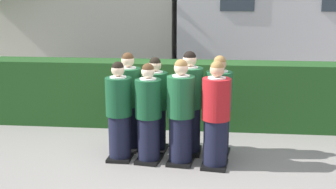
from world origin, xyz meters
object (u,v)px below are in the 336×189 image
student_front_row_1 (148,116)px  student_in_red_blazer (216,118)px  student_front_row_0 (119,114)px  student_rear_row_2 (189,105)px  student_rear_row_3 (219,108)px  student_rear_row_0 (129,104)px  student_rear_row_1 (155,107)px  student_front_row_2 (181,115)px

student_front_row_1 → student_in_red_blazer: (1.05, -0.11, 0.03)m
student_front_row_0 → student_rear_row_2: bearing=20.1°
student_rear_row_3 → student_in_red_blazer: bearing=-94.7°
student_rear_row_0 → student_front_row_0: bearing=-96.9°
student_in_red_blazer → student_rear_row_1: student_in_red_blazer is taller
student_front_row_0 → student_rear_row_0: size_ratio=0.96×
student_rear_row_0 → student_rear_row_3: bearing=-4.6°
student_in_red_blazer → student_rear_row_0: (-1.47, 0.67, 0.01)m
student_front_row_1 → student_front_row_2: bearing=-1.8°
student_front_row_1 → student_rear_row_2: student_rear_row_2 is taller
student_rear_row_1 → student_rear_row_2: 0.58m
student_in_red_blazer → student_front_row_2: bearing=169.9°
student_in_red_blazer → student_front_row_1: bearing=173.9°
student_in_red_blazer → student_rear_row_2: (-0.44, 0.57, 0.03)m
student_front_row_1 → student_in_red_blazer: size_ratio=0.96×
student_rear_row_0 → student_rear_row_3: 1.52m
student_rear_row_1 → student_rear_row_3: 1.06m
student_rear_row_0 → student_rear_row_2: bearing=-5.6°
student_in_red_blazer → student_rear_row_3: student_rear_row_3 is taller
student_rear_row_3 → student_rear_row_2: bearing=177.6°
student_front_row_0 → student_front_row_1: student_front_row_0 is taller
student_front_row_0 → student_in_red_blazer: student_in_red_blazer is taller
student_front_row_2 → student_in_red_blazer: size_ratio=1.00×
student_front_row_0 → student_front_row_1: size_ratio=1.01×
student_front_row_1 → student_rear_row_2: (0.61, 0.45, 0.07)m
student_rear_row_1 → student_front_row_0: bearing=-138.7°
student_in_red_blazer → student_rear_row_1: size_ratio=1.03×
student_front_row_1 → student_rear_row_0: bearing=127.1°
student_front_row_1 → student_in_red_blazer: bearing=-6.1°
student_rear_row_2 → student_front_row_1: bearing=-143.6°
student_rear_row_1 → student_rear_row_2: (0.57, -0.06, 0.06)m
student_in_red_blazer → student_rear_row_0: student_rear_row_0 is taller
student_front_row_1 → student_rear_row_1: 0.51m
student_rear_row_2 → student_rear_row_3: bearing=-2.4°
student_front_row_2 → student_rear_row_1: 0.71m
student_front_row_1 → student_rear_row_1: (0.04, 0.51, 0.01)m
student_front_row_2 → student_in_red_blazer: bearing=-10.1°
student_front_row_1 → student_rear_row_3: bearing=21.5°
student_in_red_blazer → student_rear_row_0: size_ratio=0.99×
student_rear_row_2 → student_rear_row_3: size_ratio=1.04×
student_front_row_2 → student_front_row_0: bearing=176.0°
student_front_row_1 → student_rear_row_2: bearing=36.4°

